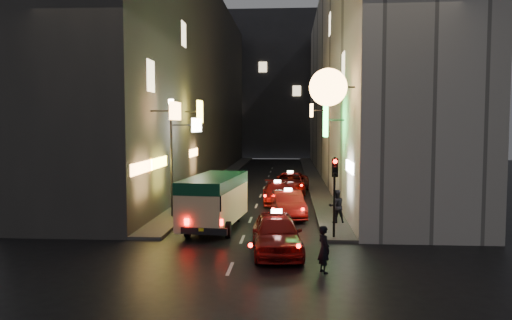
% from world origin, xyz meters
% --- Properties ---
extents(ground, '(120.00, 120.00, 0.00)m').
position_xyz_m(ground, '(0.00, 0.00, 0.00)').
color(ground, black).
rests_on(ground, ground).
extents(building_left, '(7.59, 52.00, 18.00)m').
position_xyz_m(building_left, '(-8.00, 33.99, 9.00)').
color(building_left, '#353330').
rests_on(building_left, ground).
extents(building_right, '(8.06, 52.00, 18.00)m').
position_xyz_m(building_right, '(8.00, 33.99, 9.00)').
color(building_right, '#B9B3AA').
rests_on(building_right, ground).
extents(building_far, '(30.00, 10.00, 22.00)m').
position_xyz_m(building_far, '(0.00, 66.00, 11.00)').
color(building_far, '#303035').
rests_on(building_far, ground).
extents(sidewalk_left, '(1.50, 52.00, 0.15)m').
position_xyz_m(sidewalk_left, '(-4.25, 34.00, 0.07)').
color(sidewalk_left, '#42403D').
rests_on(sidewalk_left, ground).
extents(sidewalk_right, '(1.50, 52.00, 0.15)m').
position_xyz_m(sidewalk_right, '(4.25, 34.00, 0.07)').
color(sidewalk_right, '#42403D').
rests_on(sidewalk_right, ground).
extents(minibus, '(2.74, 6.16, 2.56)m').
position_xyz_m(minibus, '(-1.55, 10.62, 1.62)').
color(minibus, '#D9BD87').
rests_on(minibus, ground).
extents(taxi_near, '(2.90, 5.98, 2.01)m').
position_xyz_m(taxi_near, '(1.57, 6.23, 0.92)').
color(taxi_near, maroon).
rests_on(taxi_near, ground).
extents(taxi_second, '(2.83, 5.48, 1.84)m').
position_xyz_m(taxi_second, '(1.98, 13.87, 0.84)').
color(taxi_second, maroon).
rests_on(taxi_second, ground).
extents(taxi_third, '(2.29, 5.00, 1.72)m').
position_xyz_m(taxi_third, '(1.28, 18.67, 0.78)').
color(taxi_third, maroon).
rests_on(taxi_third, ground).
extents(taxi_far, '(2.78, 5.69, 1.92)m').
position_xyz_m(taxi_far, '(2.09, 23.47, 0.88)').
color(taxi_far, maroon).
rests_on(taxi_far, ground).
extents(pedestrian_crossing, '(0.59, 0.71, 1.84)m').
position_xyz_m(pedestrian_crossing, '(3.24, 3.77, 0.92)').
color(pedestrian_crossing, black).
rests_on(pedestrian_crossing, ground).
extents(pedestrian_sidewalk, '(0.80, 0.62, 1.88)m').
position_xyz_m(pedestrian_sidewalk, '(4.40, 11.81, 1.09)').
color(pedestrian_sidewalk, black).
rests_on(pedestrian_sidewalk, sidewalk_right).
extents(traffic_light, '(0.26, 0.43, 3.50)m').
position_xyz_m(traffic_light, '(4.00, 8.47, 2.69)').
color(traffic_light, black).
rests_on(traffic_light, sidewalk_right).
extents(lamp_post, '(0.28, 0.28, 6.22)m').
position_xyz_m(lamp_post, '(-4.20, 13.00, 3.72)').
color(lamp_post, black).
rests_on(lamp_post, sidewalk_left).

